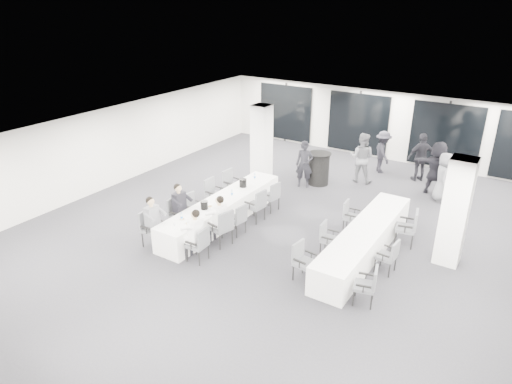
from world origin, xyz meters
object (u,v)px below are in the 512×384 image
(standing_guest_c, at_px, (383,149))
(ice_bucket_far, at_px, (243,183))
(chair_main_right_near, at_px, (200,243))
(chair_side_right_mid, at_px, (390,255))
(chair_main_right_mid, at_px, (238,218))
(standing_guest_a, at_px, (304,161))
(cocktail_table, at_px, (319,168))
(chair_side_left_near, at_px, (303,259))
(chair_main_left_near, at_px, (150,226))
(standing_guest_b, at_px, (362,154))
(chair_main_left_fourth, at_px, (213,192))
(standing_guest_f, at_px, (437,165))
(standing_guest_e, at_px, (444,174))
(chair_side_right_near, at_px, (368,284))
(standing_guest_d, at_px, (422,154))
(banquet_table_side, at_px, (364,241))
(banquet_table_main, at_px, (223,211))
(chair_side_right_far, at_px, (409,226))
(chair_main_right_fourth, at_px, (257,204))
(chair_side_left_far, at_px, (350,214))
(standing_guest_g, at_px, (262,131))
(chair_main_left_mid, at_px, (192,206))
(chair_side_left_mid, at_px, (327,236))
(chair_main_right_second, at_px, (223,226))
(chair_main_left_far, at_px, (231,182))
(chair_main_right_far, at_px, (272,195))
(chair_main_left_second, at_px, (177,212))

(standing_guest_c, xyz_separation_m, ice_bucket_far, (-2.61, -5.60, -0.04))
(chair_main_right_near, relative_size, standing_guest_c, 0.51)
(chair_main_right_near, bearing_deg, chair_side_right_mid, -66.33)
(chair_main_right_mid, bearing_deg, standing_guest_a, 7.72)
(cocktail_table, bearing_deg, chair_side_left_near, -67.98)
(chair_main_left_near, height_order, standing_guest_b, standing_guest_b)
(chair_main_left_fourth, relative_size, standing_guest_a, 0.52)
(chair_main_right_mid, relative_size, chair_side_right_mid, 1.04)
(standing_guest_b, xyz_separation_m, standing_guest_f, (2.54, 0.30, 0.02))
(chair_main_left_near, distance_m, standing_guest_e, 9.48)
(standing_guest_a, bearing_deg, chair_side_right_near, -73.23)
(standing_guest_b, bearing_deg, standing_guest_f, 178.95)
(ice_bucket_far, bearing_deg, chair_main_right_near, -75.05)
(chair_main_left_fourth, xyz_separation_m, standing_guest_d, (4.88, 6.00, 0.45))
(standing_guest_c, bearing_deg, standing_guest_e, -157.18)
(banquet_table_side, height_order, standing_guest_c, standing_guest_c)
(banquet_table_main, xyz_separation_m, standing_guest_c, (2.59, 6.72, 0.54))
(cocktail_table, relative_size, chair_main_right_near, 1.23)
(chair_side_right_far, bearing_deg, chair_main_left_fourth, 87.92)
(standing_guest_c, bearing_deg, chair_main_right_near, 132.24)
(chair_main_right_fourth, xyz_separation_m, chair_side_left_near, (2.55, -1.98, -0.03))
(chair_side_left_far, bearing_deg, banquet_table_main, -71.31)
(chair_main_right_fourth, height_order, standing_guest_g, standing_guest_g)
(chair_main_left_mid, xyz_separation_m, standing_guest_f, (5.63, 6.09, 0.56))
(cocktail_table, height_order, chair_side_left_mid, cocktail_table)
(chair_main_left_near, bearing_deg, standing_guest_e, 134.59)
(banquet_table_side, height_order, chair_main_right_second, chair_main_right_second)
(chair_side_right_far, bearing_deg, standing_guest_e, -12.80)
(banquet_table_main, bearing_deg, chair_main_left_near, -111.27)
(chair_main_left_far, distance_m, chair_side_left_mid, 4.51)
(standing_guest_f, xyz_separation_m, standing_guest_g, (-7.48, 0.83, -0.18))
(cocktail_table, distance_m, chair_side_right_far, 4.81)
(banquet_table_side, xyz_separation_m, chair_main_right_far, (-3.39, 0.93, 0.17))
(chair_main_left_second, bearing_deg, chair_main_left_mid, 173.47)
(chair_main_left_fourth, relative_size, chair_side_right_near, 1.08)
(chair_main_right_far, xyz_separation_m, standing_guest_a, (-0.08, 2.34, 0.40))
(banquet_table_side, relative_size, standing_guest_b, 2.42)
(chair_side_left_far, bearing_deg, chair_main_right_far, -94.12)
(chair_side_left_mid, height_order, standing_guest_g, standing_guest_g)
(chair_side_left_far, height_order, ice_bucket_far, ice_bucket_far)
(chair_side_left_near, relative_size, chair_side_left_mid, 1.08)
(standing_guest_d, bearing_deg, chair_side_right_far, 58.48)
(standing_guest_e, distance_m, standing_guest_g, 7.91)
(chair_main_left_near, distance_m, chair_side_right_near, 5.92)
(chair_main_right_near, distance_m, chair_side_left_mid, 3.32)
(chair_main_left_fourth, relative_size, chair_side_right_mid, 1.11)
(standing_guest_b, bearing_deg, banquet_table_main, 59.29)
(banquet_table_main, height_order, standing_guest_b, standing_guest_b)
(chair_main_right_fourth, bearing_deg, chair_main_right_second, -174.69)
(standing_guest_c, bearing_deg, chair_main_left_mid, 117.97)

